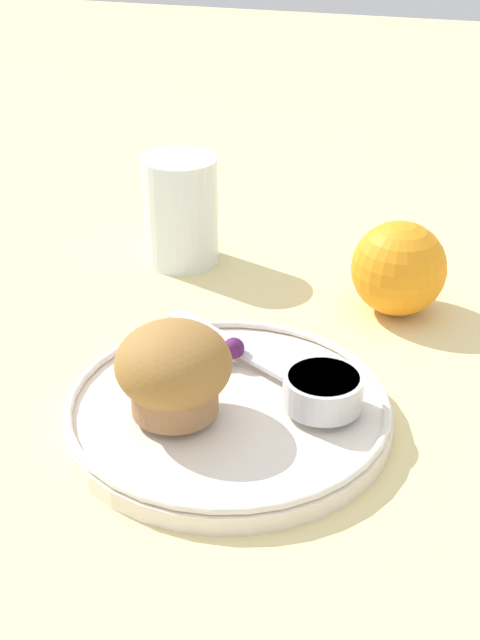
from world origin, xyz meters
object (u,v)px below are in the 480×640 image
object	(u,v)px
butter_knife	(244,351)
juice_glass	(181,210)
orange_fruit	(399,268)
muffin	(174,370)

from	to	relation	value
butter_knife	juice_glass	xyz separation A→B (m)	(-0.11, 0.18, 0.03)
butter_knife	orange_fruit	xyz separation A→B (m)	(0.10, 0.14, 0.02)
butter_knife	juice_glass	distance (m)	0.22
butter_knife	juice_glass	world-z (taller)	juice_glass
butter_knife	juice_glass	bearing A→B (deg)	152.09
juice_glass	butter_knife	bearing A→B (deg)	-58.29
muffin	juice_glass	xyz separation A→B (m)	(-0.09, 0.27, 0.00)
orange_fruit	juice_glass	size ratio (longest dim) A/B	0.79
juice_glass	orange_fruit	bearing A→B (deg)	-12.14
butter_knife	muffin	bearing A→B (deg)	-76.72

